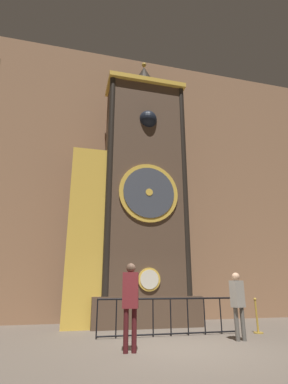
{
  "coord_description": "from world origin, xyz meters",
  "views": [
    {
      "loc": [
        -2.59,
        -6.91,
        1.36
      ],
      "look_at": [
        0.2,
        4.11,
        4.91
      ],
      "focal_mm": 28.0,
      "sensor_mm": 36.0,
      "label": 1
    }
  ],
  "objects": [
    {
      "name": "railing_fence",
      "position": [
        0.4,
        1.82,
        0.56
      ],
      "size": [
        4.22,
        0.05,
        1.02
      ],
      "color": "black",
      "rests_on": "ground_plane"
    },
    {
      "name": "visitor_far",
      "position": [
        1.89,
        0.65,
        1.02
      ],
      "size": [
        0.39,
        0.32,
        1.69
      ],
      "rotation": [
        0.0,
        0.0,
        0.35
      ],
      "color": "#58554F",
      "rests_on": "ground_plane"
    },
    {
      "name": "stanchion_post",
      "position": [
        3.08,
        1.67,
        0.32
      ],
      "size": [
        0.28,
        0.28,
        1.0
      ],
      "color": "#B28E33",
      "rests_on": "ground_plane"
    },
    {
      "name": "cathedral_back_wall",
      "position": [
        -0.09,
        5.63,
        6.2
      ],
      "size": [
        24.0,
        0.32,
        12.41
      ],
      "color": "#936B4C",
      "rests_on": "ground_plane"
    },
    {
      "name": "visitor_near",
      "position": [
        -1.17,
        -0.07,
        1.11
      ],
      "size": [
        0.39,
        0.31,
        1.84
      ],
      "rotation": [
        0.0,
        0.0,
        -0.3
      ],
      "color": "#461518",
      "rests_on": "ground_plane"
    },
    {
      "name": "ground_plane",
      "position": [
        0.0,
        0.0,
        0.0
      ],
      "size": [
        28.0,
        28.0,
        0.0
      ],
      "primitive_type": "plane",
      "color": "brown"
    },
    {
      "name": "clock_tower",
      "position": [
        -0.17,
        4.09,
        4.65
      ],
      "size": [
        4.76,
        1.81,
        11.13
      ],
      "color": "brown",
      "rests_on": "ground_plane"
    }
  ]
}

